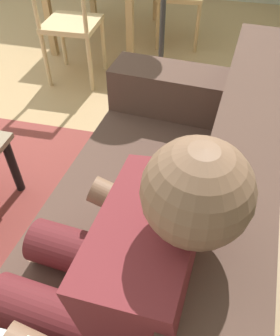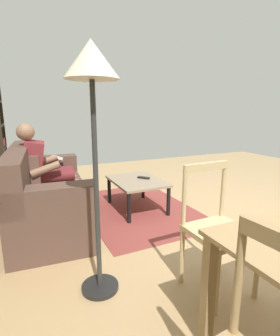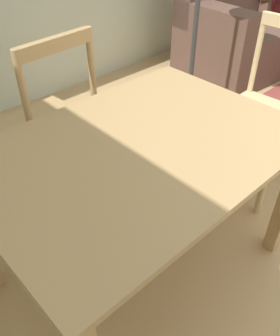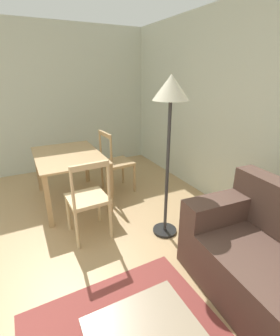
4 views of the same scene
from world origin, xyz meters
name	(u,v)px [view 1 (image 1 of 4)]	position (x,y,z in m)	size (l,w,h in m)	color
couch	(153,242)	(1.01, 2.25, 0.35)	(1.88, 0.94, 0.91)	brown
person_lounging	(112,282)	(1.34, 2.19, 0.61)	(0.61, 0.85, 1.18)	maroon
dining_chair_facing_couch	(70,25)	(-0.73, 1.19, 0.47)	(0.44, 0.44, 0.95)	#D1B27F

